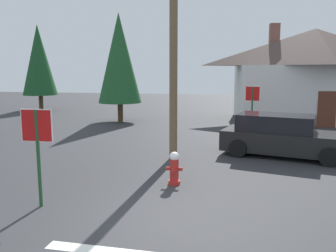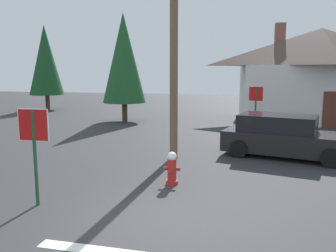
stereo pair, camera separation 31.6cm
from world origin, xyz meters
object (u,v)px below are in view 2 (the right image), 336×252
(pine_tree_tall_left, at_px, (124,58))
(fire_hydrant, at_px, (172,168))
(utility_pole, at_px, (174,45))
(parked_car, at_px, (284,137))
(stop_sign_far, at_px, (256,100))
(house, at_px, (319,74))
(pine_tree_mid_left, at_px, (45,60))
(stop_sign_near, at_px, (34,137))

(pine_tree_tall_left, bearing_deg, fire_hydrant, -64.93)
(fire_hydrant, distance_m, utility_pole, 4.56)
(utility_pole, distance_m, parked_car, 5.20)
(utility_pole, bearing_deg, stop_sign_far, 61.81)
(utility_pole, distance_m, house, 13.25)
(fire_hydrant, height_order, house, house)
(fire_hydrant, relative_size, parked_car, 0.19)
(pine_tree_tall_left, bearing_deg, utility_pole, -60.69)
(stop_sign_far, bearing_deg, utility_pole, -118.19)
(pine_tree_tall_left, relative_size, pine_tree_mid_left, 0.98)
(stop_sign_far, distance_m, pine_tree_tall_left, 8.63)
(fire_hydrant, bearing_deg, stop_sign_near, -142.10)
(stop_sign_near, xyz_separation_m, pine_tree_mid_left, (-10.87, 18.66, 2.28))
(fire_hydrant, distance_m, stop_sign_far, 8.77)
(house, bearing_deg, stop_sign_far, -123.84)
(stop_sign_far, distance_m, house, 7.10)
(stop_sign_near, bearing_deg, pine_tree_tall_left, 100.70)
(pine_tree_tall_left, bearing_deg, stop_sign_near, -79.30)
(utility_pole, relative_size, house, 0.73)
(stop_sign_near, bearing_deg, pine_tree_mid_left, 120.23)
(parked_car, height_order, pine_tree_mid_left, pine_tree_mid_left)
(pine_tree_mid_left, bearing_deg, fire_hydrant, -50.39)
(stop_sign_near, bearing_deg, parked_car, 45.40)
(stop_sign_near, bearing_deg, house, 60.86)
(pine_tree_mid_left, bearing_deg, stop_sign_near, -59.77)
(stop_sign_far, xyz_separation_m, pine_tree_mid_left, (-16.07, 8.16, 2.22))
(parked_car, bearing_deg, pine_tree_tall_left, 139.69)
(stop_sign_far, relative_size, pine_tree_tall_left, 0.36)
(house, height_order, parked_car, house)
(stop_sign_near, height_order, parked_car, stop_sign_near)
(stop_sign_near, distance_m, fire_hydrant, 3.71)
(parked_car, bearing_deg, stop_sign_far, 102.23)
(house, bearing_deg, pine_tree_mid_left, 173.27)
(stop_sign_near, xyz_separation_m, parked_car, (6.13, 6.21, -0.90))
(stop_sign_near, height_order, utility_pole, utility_pole)
(house, distance_m, pine_tree_mid_left, 20.12)
(pine_tree_tall_left, bearing_deg, parked_car, -40.31)
(fire_hydrant, bearing_deg, pine_tree_mid_left, 129.61)
(house, bearing_deg, parked_car, -106.36)
(stop_sign_near, height_order, pine_tree_tall_left, pine_tree_tall_left)
(stop_sign_far, relative_size, house, 0.23)
(parked_car, bearing_deg, fire_hydrant, -129.59)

